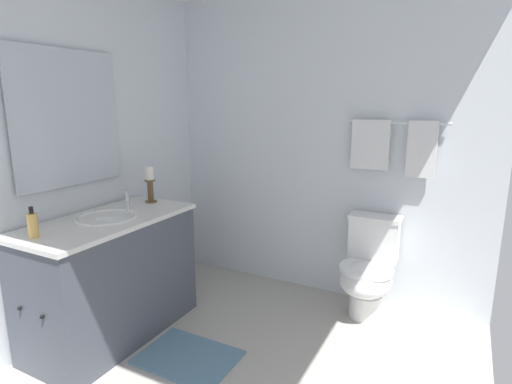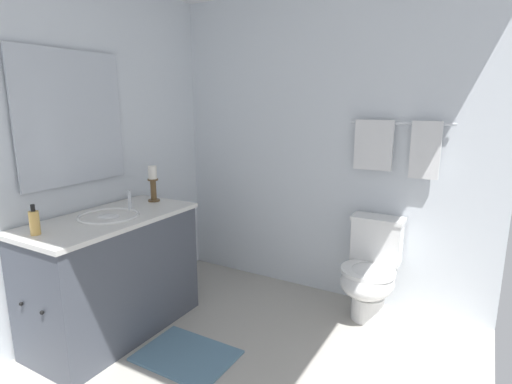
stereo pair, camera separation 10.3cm
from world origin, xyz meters
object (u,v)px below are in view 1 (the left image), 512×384
Objects in this scene: towel_center at (422,149)px; candle_holder_tall at (150,183)px; towel_near_vanity at (370,145)px; towel_bar at (397,123)px; vanity_cabinet at (112,277)px; soap_bottle at (33,225)px; toilet at (368,270)px; bath_mat at (188,357)px; mirror at (69,119)px; sink_basin at (108,224)px.

candle_holder_tall is at bearing -156.34° from towel_center.
candle_holder_tall is at bearing -151.34° from towel_near_vanity.
towel_near_vanity is at bearing -174.30° from towel_bar.
towel_center is at bearing 35.59° from vanity_cabinet.
soap_bottle is (-0.06, -0.47, 0.49)m from vanity_cabinet.
towel_bar is at bearing 66.26° from toilet.
towel_center is at bearing 0.00° from towel_near_vanity.
vanity_cabinet is 2.34m from towel_center.
candle_holder_tall is 1.89m from towel_bar.
soap_bottle is at bearing -135.36° from toilet.
soap_bottle is at bearing -145.49° from bath_mat.
candle_holder_tall is at bearing 63.51° from mirror.
towel_bar is at bearing 34.50° from mirror.
towel_center is at bearing 35.57° from sink_basin.
vanity_cabinet is 1.58× the size of toilet.
bath_mat is (-0.97, -1.29, -1.44)m from towel_bar.
mirror reaches higher than towel_bar.
soap_bottle is 2.55m from towel_center.
candle_holder_tall is 1.76m from toilet.
vanity_cabinet reaches higher than bath_mat.
towel_center reaches higher than candle_holder_tall.
vanity_cabinet is 6.59× the size of soap_bottle.
vanity_cabinet is 0.69m from soap_bottle.
candle_holder_tall is (0.24, 0.47, -0.50)m from mirror.
vanity_cabinet is 1.84m from toilet.
bath_mat is at bearing -126.96° from towel_bar.
toilet is at bearing -67.95° from towel_near_vanity.
bath_mat is at bearing -35.27° from candle_holder_tall.
towel_bar is at bearing 5.70° from towel_near_vanity.
sink_basin is 1.46× the size of candle_holder_tall.
soap_bottle is at bearing -136.50° from towel_center.
towel_bar is (1.64, 0.82, 0.46)m from candle_holder_tall.
mirror reaches higher than towel_near_vanity.
vanity_cabinet reaches higher than toilet.
toilet is (1.50, 1.07, -0.44)m from sink_basin.
mirror is at bearing 179.99° from vanity_cabinet.
soap_bottle reaches higher than sink_basin.
sink_basin is 1.96m from towel_near_vanity.
towel_bar is at bearing 174.30° from towel_center.
sink_basin is 0.51m from candle_holder_tall.
sink_basin is at bearing -144.43° from towel_center.
toilet is 1.25× the size of bath_mat.
mirror reaches higher than toilet.
sink_basin is 0.99× the size of towel_center.
mirror reaches higher than soap_bottle.
candle_holder_tall is at bearing 144.73° from bath_mat.
towel_center is (1.77, 1.27, 0.46)m from sink_basin.
towel_near_vanity and towel_center have the same top height.
toilet is 1.85× the size of towel_center.
towel_near_vanity is at bearing 41.94° from vanity_cabinet.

